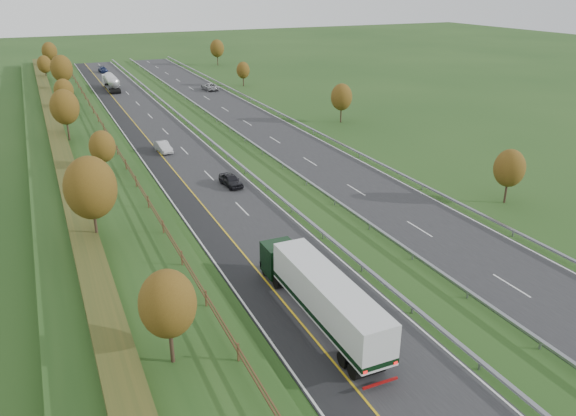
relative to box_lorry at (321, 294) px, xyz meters
name	(u,v)px	position (x,y,z in m)	size (l,w,h in m)	color
ground	(239,153)	(8.97, 42.33, -2.33)	(400.00, 400.00, 0.00)	#204017
near_carriageway	(174,150)	(0.97, 47.33, -2.31)	(10.50, 200.00, 0.04)	#242427
far_carriageway	(280,138)	(17.47, 47.33, -2.31)	(10.50, 200.00, 0.04)	#242427
hard_shoulder	(148,153)	(-2.78, 47.33, -2.31)	(3.00, 200.00, 0.04)	black
lane_markings	(217,145)	(7.37, 47.21, -2.28)	(26.75, 200.00, 0.01)	silver
embankment_left	(77,154)	(-12.03, 47.33, -1.33)	(12.00, 200.00, 2.00)	#204017
hedge_left	(59,145)	(-14.03, 47.33, 0.22)	(2.20, 180.00, 1.10)	#333C18
fence_left	(111,139)	(-7.53, 46.92, 0.40)	(0.12, 189.06, 1.20)	#422B19
median_barrier_near	(212,142)	(6.67, 47.33, -1.72)	(0.32, 200.00, 0.71)	gray
median_barrier_far	(245,138)	(11.77, 47.33, -1.72)	(0.32, 200.00, 0.71)	gray
outer_barrier_far	(314,130)	(23.27, 47.33, -1.71)	(0.32, 200.00, 0.71)	gray
trees_left	(77,120)	(-11.67, 43.96, 4.04)	(6.64, 164.30, 7.66)	#2D2116
trees_far	(282,77)	(30.77, 76.55, 1.92)	(8.45, 118.60, 7.12)	#2D2116
box_lorry	(321,294)	(0.00, 0.00, 0.00)	(2.58, 16.28, 4.06)	black
road_tanker	(111,82)	(-0.23, 99.64, -0.47)	(2.40, 11.22, 3.46)	silver
car_dark_near	(231,180)	(3.49, 29.59, -1.57)	(1.70, 4.22, 1.44)	black
car_silver_mid	(163,147)	(-0.63, 46.96, -1.57)	(1.52, 4.37, 1.44)	#B4B3B8
car_small_far	(103,70)	(1.38, 126.82, -1.61)	(1.91, 4.71, 1.37)	#162047
car_oncoming	(210,86)	(19.44, 90.59, -1.52)	(2.55, 5.52, 1.53)	#A0A1A5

